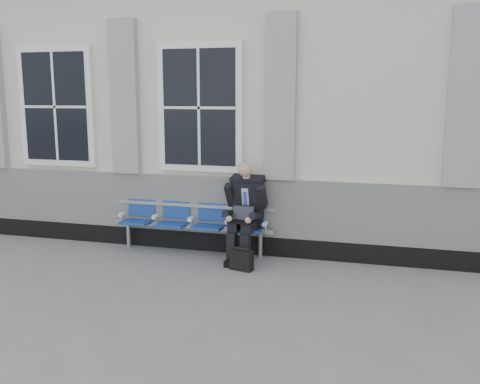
% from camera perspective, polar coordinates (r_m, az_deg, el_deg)
% --- Properties ---
extents(ground, '(70.00, 70.00, 0.00)m').
position_cam_1_polar(ground, '(7.46, -10.43, -8.97)').
color(ground, slate).
rests_on(ground, ground).
extents(station_building, '(14.40, 4.40, 4.49)m').
position_cam_1_polar(station_building, '(10.28, -2.42, 9.09)').
color(station_building, beige).
rests_on(station_building, ground).
extents(bench, '(2.60, 0.47, 0.91)m').
position_cam_1_polar(bench, '(8.38, -5.11, -2.76)').
color(bench, '#9EA0A3').
rests_on(bench, ground).
extents(businessman, '(0.62, 0.83, 1.48)m').
position_cam_1_polar(businessman, '(7.93, 0.56, -1.68)').
color(businessman, black).
rests_on(businessman, ground).
extents(briefcase, '(0.35, 0.20, 0.33)m').
position_cam_1_polar(briefcase, '(7.59, 0.16, -7.23)').
color(briefcase, black).
rests_on(briefcase, ground).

